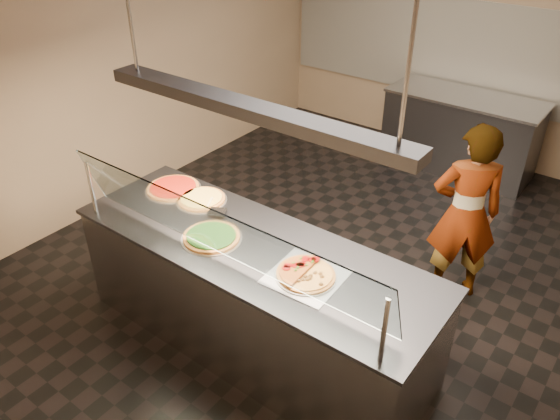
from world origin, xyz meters
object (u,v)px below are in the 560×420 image
Objects in this scene: perforated_tray at (306,276)px; pizza_spatula at (213,206)px; sneeze_guard at (217,233)px; heat_lamp_housing at (248,109)px; pizza_tomato at (173,188)px; prep_table at (460,132)px; half_pizza_sausage at (318,279)px; worker at (465,214)px; serving_counter at (254,296)px; pizza_cheese at (202,199)px; half_pizza_pepperoni at (295,267)px; pizza_spinach at (212,237)px.

pizza_spatula is (-1.05, 0.24, 0.02)m from perforated_tray.
sneeze_guard is 1.11× the size of heat_lamp_housing.
prep_table is at bearing 72.50° from pizza_tomato.
prep_table is (-0.49, 3.87, -0.49)m from half_pizza_sausage.
pizza_tomato is 2.41m from worker.
serving_counter is 10.83× the size of pizza_spatula.
pizza_cheese is at bearing -102.91° from prep_table.
heat_lamp_housing is (-0.41, 0.05, 0.99)m from half_pizza_pepperoni.
worker reaches higher than prep_table.
serving_counter is at bearing -91.58° from prep_table.
pizza_tomato is 1.76× the size of pizza_spatula.
pizza_cheese is 2.14m from worker.
pizza_spinach is at bearing -23.86° from pizza_tomato.
prep_table is (1.13, 3.59, -0.48)m from pizza_tomato.
worker is (0.57, 1.59, -0.17)m from half_pizza_pepperoni.
pizza_spatula reaches higher than serving_counter.
heat_lamp_housing is at bearing -18.57° from pizza_spatula.
serving_counter is at bearing -18.57° from pizza_spatula.
half_pizza_pepperoni is at bearing 4.53° from pizza_spinach.
half_pizza_sausage is (0.59, 0.28, -0.27)m from sneeze_guard.
heat_lamp_housing reaches higher than sneeze_guard.
pizza_tomato is (-0.31, -0.01, 0.00)m from pizza_cheese.
pizza_cheese is 1.26m from heat_lamp_housing.
half_pizza_pepperoni is at bearing 178.37° from half_pizza_sausage.
pizza_tomato is at bearing 168.01° from serving_counter.
serving_counter is 1.48m from heat_lamp_housing.
half_pizza_pepperoni reaches higher than pizza_spatula.
worker is (1.70, 1.30, -0.15)m from pizza_cheese.
serving_counter is 6.30× the size of pizza_spinach.
perforated_tray is 0.10m from half_pizza_pepperoni.
sneeze_guard is (-0.00, -0.34, 0.76)m from serving_counter.
perforated_tray is at bearing 40.77° from worker.
worker is at bearing -68.90° from prep_table.
perforated_tray reaches higher than prep_table.
half_pizza_sausage is 0.88× the size of pizza_spinach.
pizza_tomato is at bearing 168.01° from heat_lamp_housing.
prep_table is (0.82, 3.57, -0.48)m from pizza_cheese.
pizza_spinach is at bearing -48.23° from pizza_spatula.
worker is at bearing 41.38° from pizza_spatula.
pizza_tomato is at bearing -177.52° from pizza_cheese.
sneeze_guard is 0.71m from half_pizza_sausage.
prep_table is at bearing 84.28° from pizza_spinach.
pizza_tomato reaches higher than perforated_tray.
pizza_spatula is 1.15m from heat_lamp_housing.
pizza_cheese is at bearing 167.46° from half_pizza_sausage.
pizza_tomato is 0.48m from pizza_spatula.
perforated_tray is at bearing -6.42° from serving_counter.
sneeze_guard is 6.36× the size of pizza_cheese.
half_pizza_sausage reaches higher than pizza_cheese.
serving_counter is 6.95× the size of pizza_cheese.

